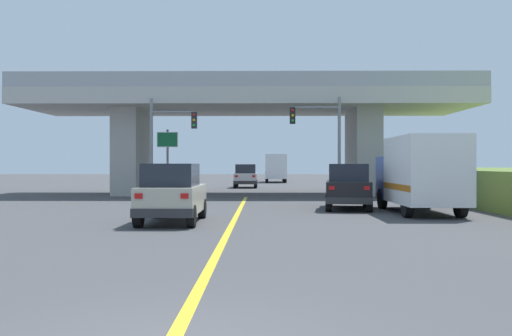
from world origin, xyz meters
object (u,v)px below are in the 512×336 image
object	(u,v)px
traffic_signal_farside	(166,136)
semi_truck_distant	(276,168)
suv_crossing	(348,186)
box_truck	(420,174)
sedan_oncoming	(246,176)
traffic_signal_nearside	(323,134)
highway_sign	(167,148)
suv_lead	(172,193)

from	to	relation	value
traffic_signal_farside	semi_truck_distant	bearing A→B (deg)	77.04
suv_crossing	box_truck	distance (m)	3.45
sedan_oncoming	semi_truck_distant	world-z (taller)	semi_truck_distant
suv_crossing	semi_truck_distant	bearing A→B (deg)	101.07
sedan_oncoming	traffic_signal_nearside	distance (m)	17.00
box_truck	traffic_signal_nearside	distance (m)	10.45
suv_crossing	sedan_oncoming	world-z (taller)	same
traffic_signal_nearside	highway_sign	distance (m)	9.90
suv_lead	highway_sign	distance (m)	16.68
suv_lead	traffic_signal_farside	xyz separation A→B (m)	(-2.55, 13.68, 2.63)
semi_truck_distant	sedan_oncoming	bearing A→B (deg)	-101.18
box_truck	highway_sign	size ratio (longest dim) A/B	1.56
box_truck	sedan_oncoming	size ratio (longest dim) A/B	1.44
suv_lead	semi_truck_distant	bearing A→B (deg)	84.16
box_truck	highway_sign	xyz separation A→B (m)	(-12.41, 12.42, 1.39)
traffic_signal_nearside	box_truck	bearing A→B (deg)	-73.53
suv_lead	semi_truck_distant	xyz separation A→B (m)	(4.55, 44.51, 0.62)
traffic_signal_nearside	traffic_signal_farside	xyz separation A→B (m)	(-9.14, 0.00, -0.14)
suv_lead	highway_sign	size ratio (longest dim) A/B	1.03
suv_crossing	box_truck	xyz separation A→B (m)	(2.59, -2.19, 0.61)
semi_truck_distant	traffic_signal_farside	bearing A→B (deg)	-102.96
box_truck	highway_sign	bearing A→B (deg)	134.99
traffic_signal_nearside	semi_truck_distant	xyz separation A→B (m)	(-2.05, 30.83, -2.15)
semi_truck_distant	suv_crossing	bearing A→B (deg)	-86.50
sedan_oncoming	suv_lead	bearing A→B (deg)	-93.13
suv_crossing	highway_sign	bearing A→B (deg)	141.40
traffic_signal_farside	semi_truck_distant	distance (m)	31.70
suv_crossing	highway_sign	xyz separation A→B (m)	(-9.82, 10.23, 2.00)
box_truck	sedan_oncoming	bearing A→B (deg)	106.96
semi_truck_distant	traffic_signal_nearside	bearing A→B (deg)	-86.20
suv_lead	traffic_signal_nearside	distance (m)	15.44
box_truck	traffic_signal_nearside	bearing A→B (deg)	106.47
suv_lead	box_truck	bearing A→B (deg)	22.21
box_truck	traffic_signal_nearside	xyz separation A→B (m)	(-2.90, 9.81, 2.16)
suv_lead	semi_truck_distant	distance (m)	44.75
traffic_signal_nearside	semi_truck_distant	bearing A→B (deg)	93.80
traffic_signal_farside	highway_sign	size ratio (longest dim) A/B	1.39
suv_lead	traffic_signal_farside	world-z (taller)	traffic_signal_farside
sedan_oncoming	highway_sign	distance (m)	14.29
suv_crossing	highway_sign	size ratio (longest dim) A/B	1.10
suv_lead	sedan_oncoming	size ratio (longest dim) A/B	0.95
box_truck	traffic_signal_nearside	world-z (taller)	traffic_signal_nearside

